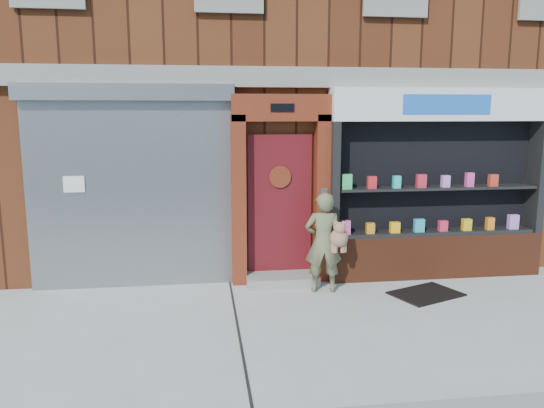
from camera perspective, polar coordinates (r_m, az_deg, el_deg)
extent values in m
plane|color=#9E9E99|center=(6.93, 9.58, -12.67)|extent=(80.00, 80.00, 0.00)
cube|color=#492110|center=(12.33, 1.55, 16.25)|extent=(12.00, 8.00, 8.00)
cube|color=gray|center=(8.27, 6.19, 13.37)|extent=(12.00, 0.16, 0.30)
cube|color=gray|center=(8.20, -14.89, 0.85)|extent=(3.00, 0.10, 2.80)
cube|color=slate|center=(8.05, -15.44, 11.53)|extent=(3.10, 0.30, 0.24)
cube|color=white|center=(8.25, -20.53, 2.01)|extent=(0.30, 0.01, 0.24)
cube|color=#5A1E0F|center=(8.09, -3.62, 0.33)|extent=(0.22, 0.28, 2.60)
cube|color=#5A1E0F|center=(8.28, 5.38, 0.53)|extent=(0.22, 0.28, 2.60)
cube|color=#5A1E0F|center=(8.05, 0.96, 10.31)|extent=(1.50, 0.28, 0.40)
cube|color=black|center=(7.90, 1.13, 10.32)|extent=(0.35, 0.01, 0.12)
cube|color=#530F14|center=(8.29, 0.82, -0.12)|extent=(1.00, 0.06, 2.20)
cylinder|color=black|center=(8.18, 0.87, 2.94)|extent=(0.28, 0.02, 0.28)
cylinder|color=#5A1E0F|center=(8.17, 0.88, 2.93)|extent=(0.34, 0.02, 0.34)
cube|color=gray|center=(8.30, 1.08, -8.12)|extent=(1.10, 0.55, 0.15)
cube|color=slate|center=(8.12, 5.63, 1.06)|extent=(0.10, 0.02, 0.18)
cube|color=#622A17|center=(9.02, 16.94, -5.25)|extent=(3.50, 0.40, 0.70)
cube|color=black|center=(8.22, 6.60, 2.55)|extent=(0.12, 0.40, 1.80)
cube|color=black|center=(9.62, 26.52, 2.65)|extent=(0.12, 0.40, 1.80)
cube|color=black|center=(8.96, 16.86, 2.80)|extent=(3.30, 0.03, 1.80)
cube|color=black|center=(8.93, 17.06, -2.90)|extent=(3.20, 0.36, 0.06)
cube|color=black|center=(8.81, 17.30, 1.68)|extent=(3.20, 0.36, 0.04)
cube|color=white|center=(8.73, 17.75, 10.15)|extent=(3.50, 0.40, 0.50)
cube|color=blue|center=(8.54, 18.34, 10.13)|extent=(1.40, 0.01, 0.30)
cube|color=#E74D99|center=(8.32, 7.90, -2.51)|extent=(0.14, 0.09, 0.22)
cube|color=orange|center=(8.44, 10.52, -2.57)|extent=(0.13, 0.09, 0.17)
cube|color=yellow|center=(8.57, 13.07, -2.46)|extent=(0.15, 0.09, 0.17)
cube|color=#28A2C8|center=(8.71, 15.53, -2.24)|extent=(0.16, 0.09, 0.21)
cube|color=#E02748|center=(8.88, 17.90, -2.25)|extent=(0.14, 0.09, 0.17)
cube|color=gold|center=(9.06, 20.19, -2.10)|extent=(0.14, 0.09, 0.19)
cube|color=orange|center=(9.25, 22.39, -1.96)|extent=(0.12, 0.09, 0.20)
cube|color=#B376D5|center=(9.45, 24.49, -1.75)|extent=(0.16, 0.09, 0.24)
cube|color=green|center=(8.19, 8.02, 2.40)|extent=(0.16, 0.09, 0.23)
cube|color=red|center=(8.31, 10.68, 2.30)|extent=(0.14, 0.09, 0.19)
cube|color=#26BEC2|center=(8.45, 13.26, 2.32)|extent=(0.12, 0.09, 0.19)
cube|color=red|center=(8.60, 15.75, 2.40)|extent=(0.15, 0.09, 0.21)
cube|color=#BF7CDF|center=(8.76, 18.15, 2.34)|extent=(0.12, 0.09, 0.19)
cube|color=#D4468F|center=(8.94, 20.47, 2.47)|extent=(0.12, 0.09, 0.22)
cube|color=red|center=(9.14, 22.68, 2.37)|extent=(0.14, 0.09, 0.19)
imported|color=#606341|center=(7.85, 5.54, -4.14)|extent=(0.59, 0.43, 1.49)
sphere|color=#916148|center=(7.79, 7.21, -3.66)|extent=(0.27, 0.27, 0.27)
sphere|color=#916148|center=(7.71, 7.32, -2.58)|extent=(0.18, 0.18, 0.18)
sphere|color=#916148|center=(7.68, 6.95, -2.08)|extent=(0.06, 0.06, 0.06)
sphere|color=#916148|center=(7.71, 7.71, -2.05)|extent=(0.06, 0.06, 0.06)
cylinder|color=#916148|center=(7.80, 6.56, -4.63)|extent=(0.06, 0.06, 0.16)
cylinder|color=#916148|center=(7.85, 7.82, -4.58)|extent=(0.06, 0.06, 0.16)
cylinder|color=#916148|center=(7.79, 6.84, -4.65)|extent=(0.06, 0.06, 0.16)
cylinder|color=#916148|center=(7.82, 7.60, -4.62)|extent=(0.06, 0.06, 0.16)
cube|color=black|center=(8.18, 16.22, -9.26)|extent=(1.15, 0.99, 0.02)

